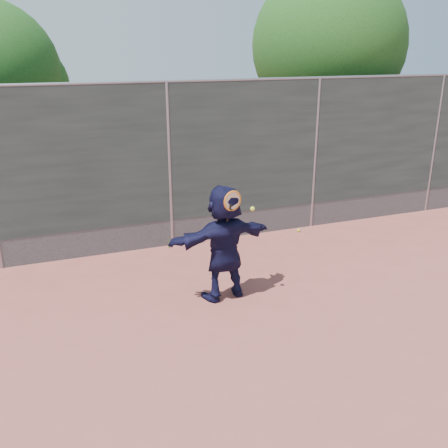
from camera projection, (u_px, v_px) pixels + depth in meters
name	position (u px, v px, depth m)	size (l,w,h in m)	color
ground	(243.00, 340.00, 6.41)	(80.00, 80.00, 0.00)	#9E4C42
player	(224.00, 243.00, 7.26)	(1.61, 0.51, 1.73)	black
ball_ground	(299.00, 230.00, 10.14)	(0.07, 0.07, 0.07)	yellow
fence	(169.00, 163.00, 8.96)	(20.00, 0.06, 3.03)	#38423D
swing_action	(234.00, 203.00, 6.89)	(0.50, 0.14, 0.51)	orange
tree_right	(333.00, 49.00, 11.86)	(3.78, 3.60, 5.39)	#382314
weed_clump	(189.00, 238.00, 9.44)	(0.68, 0.07, 0.30)	#387226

